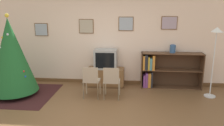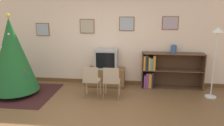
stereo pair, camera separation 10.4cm
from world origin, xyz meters
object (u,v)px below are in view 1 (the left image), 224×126
at_px(christmas_tree, 11,56).
at_px(television, 106,59).
at_px(folding_chair_right, 112,81).
at_px(bookshelf, 161,70).
at_px(standing_lamp, 215,44).
at_px(tv_console, 106,77).
at_px(folding_chair_left, 91,80).
at_px(vase, 173,49).

distance_m(christmas_tree, television, 2.45).
relative_size(television, folding_chair_right, 0.77).
relative_size(bookshelf, standing_lamp, 0.95).
relative_size(tv_console, folding_chair_left, 1.27).
height_order(christmas_tree, bookshelf, christmas_tree).
height_order(television, bookshelf, television).
bearing_deg(christmas_tree, tv_console, 21.19).
height_order(christmas_tree, vase, christmas_tree).
bearing_deg(christmas_tree, standing_lamp, 3.92).
height_order(christmas_tree, folding_chair_right, christmas_tree).
bearing_deg(folding_chair_left, christmas_tree, 179.04).
bearing_deg(folding_chair_right, vase, 32.40).
bearing_deg(vase, standing_lamp, -35.83).
xyz_separation_m(christmas_tree, folding_chair_left, (2.02, -0.03, -0.56)).
xyz_separation_m(television, standing_lamp, (2.74, -0.54, 0.54)).
bearing_deg(folding_chair_left, tv_console, 74.49).
distance_m(christmas_tree, tv_console, 2.56).
distance_m(tv_console, vase, 2.04).
height_order(television, folding_chair_right, television).
bearing_deg(folding_chair_right, tv_console, 105.51).
bearing_deg(vase, christmas_tree, -166.64).
height_order(christmas_tree, folding_chair_left, christmas_tree).
height_order(tv_console, standing_lamp, standing_lamp).
height_order(folding_chair_right, standing_lamp, standing_lamp).
xyz_separation_m(christmas_tree, bookshelf, (3.83, 0.95, -0.53)).
xyz_separation_m(television, bookshelf, (1.55, 0.07, -0.30)).
xyz_separation_m(folding_chair_left, bookshelf, (1.81, 0.98, 0.03)).
xyz_separation_m(bookshelf, vase, (0.30, 0.03, 0.61)).
distance_m(christmas_tree, folding_chair_right, 2.59).
distance_m(vase, standing_lamp, 1.12).
distance_m(tv_console, standing_lamp, 2.99).
relative_size(christmas_tree, bookshelf, 1.23).
height_order(christmas_tree, tv_console, christmas_tree).
height_order(folding_chair_left, vase, vase).
relative_size(tv_console, bookshelf, 0.62).
bearing_deg(bookshelf, folding_chair_left, -151.50).
bearing_deg(standing_lamp, bookshelf, 153.06).
distance_m(christmas_tree, standing_lamp, 5.04).
relative_size(tv_console, vase, 4.65).
bearing_deg(tv_console, standing_lamp, -11.13).
bearing_deg(vase, tv_console, -176.95).
height_order(folding_chair_left, standing_lamp, standing_lamp).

